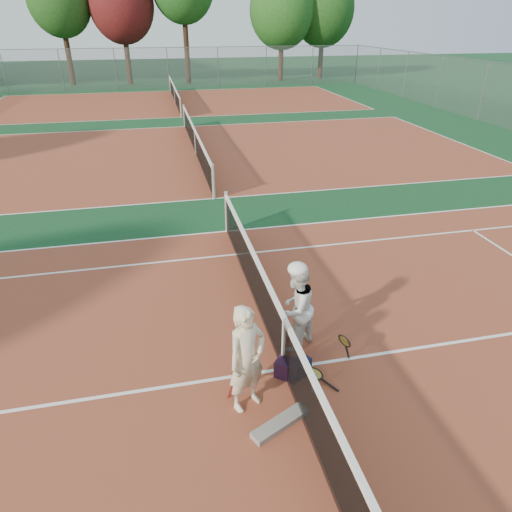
# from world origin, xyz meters

# --- Properties ---
(ground) EXTENTS (130.00, 130.00, 0.00)m
(ground) POSITION_xyz_m (0.00, 0.00, 0.00)
(ground) COLOR #0F391C
(ground) RESTS_ON ground
(court_main) EXTENTS (23.77, 10.97, 0.01)m
(court_main) POSITION_xyz_m (0.00, 0.00, 0.00)
(court_main) COLOR brown
(court_main) RESTS_ON ground
(court_far_a) EXTENTS (23.77, 10.97, 0.01)m
(court_far_a) POSITION_xyz_m (0.00, 13.50, 0.00)
(court_far_a) COLOR brown
(court_far_a) RESTS_ON ground
(court_far_b) EXTENTS (23.77, 10.97, 0.01)m
(court_far_b) POSITION_xyz_m (0.00, 27.00, 0.00)
(court_far_b) COLOR brown
(court_far_b) RESTS_ON ground
(net_main) EXTENTS (0.10, 10.98, 1.02)m
(net_main) POSITION_xyz_m (0.00, 0.00, 0.51)
(net_main) COLOR black
(net_main) RESTS_ON ground
(net_far_a) EXTENTS (0.10, 10.98, 1.02)m
(net_far_a) POSITION_xyz_m (0.00, 13.50, 0.51)
(net_far_a) COLOR black
(net_far_a) RESTS_ON ground
(net_far_b) EXTENTS (0.10, 10.98, 1.02)m
(net_far_b) POSITION_xyz_m (0.00, 27.00, 0.51)
(net_far_b) COLOR black
(net_far_b) RESTS_ON ground
(fence_back) EXTENTS (32.00, 0.06, 3.00)m
(fence_back) POSITION_xyz_m (0.00, 34.00, 1.50)
(fence_back) COLOR slate
(fence_back) RESTS_ON ground
(player_a) EXTENTS (0.73, 0.64, 1.68)m
(player_a) POSITION_xyz_m (-0.71, -0.60, 0.84)
(player_a) COLOR beige
(player_a) RESTS_ON ground
(player_b) EXTENTS (0.96, 0.93, 1.56)m
(player_b) POSITION_xyz_m (0.35, 0.53, 0.78)
(player_b) COLOR white
(player_b) RESTS_ON ground
(racket_red) EXTENTS (0.35, 0.35, 0.56)m
(racket_red) POSITION_xyz_m (-0.80, -0.35, 0.28)
(racket_red) COLOR maroon
(racket_red) RESTS_ON ground
(racket_black_held) EXTENTS (0.35, 0.36, 0.57)m
(racket_black_held) POSITION_xyz_m (1.00, -0.06, 0.28)
(racket_black_held) COLOR black
(racket_black_held) RESTS_ON ground
(racket_spare) EXTENTS (0.55, 0.65, 0.08)m
(racket_spare) POSITION_xyz_m (0.44, -0.28, 0.04)
(racket_spare) COLOR black
(racket_spare) RESTS_ON ground
(sports_bag_navy) EXTENTS (0.40, 0.38, 0.26)m
(sports_bag_navy) POSITION_xyz_m (0.24, -0.15, 0.13)
(sports_bag_navy) COLOR black
(sports_bag_navy) RESTS_ON ground
(sports_bag_purple) EXTENTS (0.44, 0.43, 0.30)m
(sports_bag_purple) POSITION_xyz_m (0.03, -0.17, 0.15)
(sports_bag_purple) COLOR black
(sports_bag_purple) RESTS_ON ground
(net_cover_canvas) EXTENTS (0.91, 0.58, 0.10)m
(net_cover_canvas) POSITION_xyz_m (-0.35, -1.11, 0.05)
(net_cover_canvas) COLOR slate
(net_cover_canvas) RESTS_ON ground
(water_bottle) EXTENTS (0.09, 0.09, 0.30)m
(water_bottle) POSITION_xyz_m (0.32, -0.58, 0.15)
(water_bottle) COLOR #C9E8FF
(water_bottle) RESTS_ON ground
(tree_back_maroon) EXTENTS (5.16, 5.16, 8.96)m
(tree_back_maroon) POSITION_xyz_m (-3.12, 37.56, 5.98)
(tree_back_maroon) COLOR #382314
(tree_back_maroon) RESTS_ON ground
(tree_back_4) EXTENTS (5.52, 5.52, 8.83)m
(tree_back_4) POSITION_xyz_m (10.13, 37.18, 5.64)
(tree_back_4) COLOR #382314
(tree_back_4) RESTS_ON ground
(tree_back_5) EXTENTS (5.40, 5.40, 8.79)m
(tree_back_5) POSITION_xyz_m (14.14, 37.91, 5.67)
(tree_back_5) COLOR #382314
(tree_back_5) RESTS_ON ground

